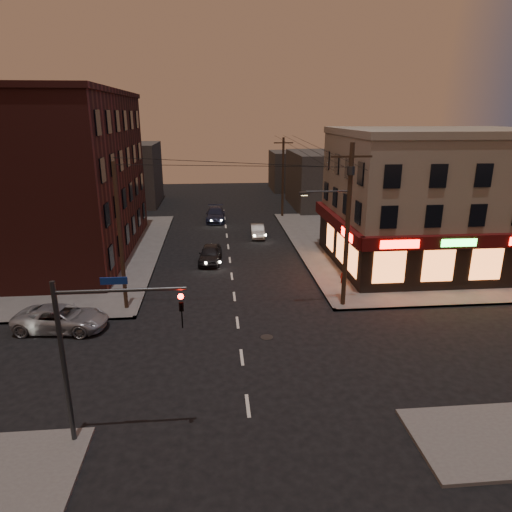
{
  "coord_description": "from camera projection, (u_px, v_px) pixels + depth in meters",
  "views": [
    {
      "loc": [
        -1.16,
        -20.33,
        11.72
      ],
      "look_at": [
        1.34,
        6.75,
        3.2
      ],
      "focal_mm": 32.0,
      "sensor_mm": 36.0,
      "label": 1
    }
  ],
  "objects": [
    {
      "name": "pizza_building",
      "position": [
        434.0,
        199.0,
        35.49
      ],
      "size": [
        15.85,
        12.85,
        10.5
      ],
      "color": "gray",
      "rests_on": "sidewalk_ne"
    },
    {
      "name": "ground",
      "position": [
        242.0,
        357.0,
        22.92
      ],
      "size": [
        120.0,
        120.0,
        0.0
      ],
      "primitive_type": "plane",
      "color": "black",
      "rests_on": "ground"
    },
    {
      "name": "sedan_mid",
      "position": [
        258.0,
        231.0,
        45.06
      ],
      "size": [
        1.42,
        3.76,
        1.22
      ],
      "primitive_type": "imported",
      "rotation": [
        0.0,
        0.0,
        -0.03
      ],
      "color": "slate",
      "rests_on": "ground"
    },
    {
      "name": "sidewalk_nw",
      "position": [
        20.0,
        254.0,
        39.37
      ],
      "size": [
        24.0,
        28.0,
        0.15
      ],
      "primitive_type": "cube",
      "color": "#514F4C",
      "rests_on": "ground"
    },
    {
      "name": "utility_pole_main",
      "position": [
        346.0,
        218.0,
        27.3
      ],
      "size": [
        4.2,
        0.44,
        10.0
      ],
      "color": "#382619",
      "rests_on": "sidewalk_ne"
    },
    {
      "name": "brick_apartment",
      "position": [
        52.0,
        178.0,
        37.71
      ],
      "size": [
        12.0,
        20.0,
        13.0
      ],
      "primitive_type": "cube",
      "color": "#471A16",
      "rests_on": "sidewalk_nw"
    },
    {
      "name": "sedan_near",
      "position": [
        210.0,
        254.0,
        37.32
      ],
      "size": [
        2.12,
        4.38,
        1.44
      ],
      "primitive_type": "imported",
      "rotation": [
        0.0,
        0.0,
        -0.1
      ],
      "color": "black",
      "rests_on": "ground"
    },
    {
      "name": "bg_building_ne_b",
      "position": [
        296.0,
        171.0,
        72.49
      ],
      "size": [
        8.0,
        8.0,
        6.0
      ],
      "primitive_type": "cube",
      "color": "#3F3D3A",
      "rests_on": "ground"
    },
    {
      "name": "utility_pole_west",
      "position": [
        120.0,
        238.0,
        27.11
      ],
      "size": [
        0.24,
        0.24,
        9.0
      ],
      "primitive_type": "cylinder",
      "color": "#382619",
      "rests_on": "sidewalk_nw"
    },
    {
      "name": "utility_pole_far",
      "position": [
        283.0,
        178.0,
        52.54
      ],
      "size": [
        0.26,
        0.26,
        9.0
      ],
      "primitive_type": "cylinder",
      "color": "#382619",
      "rests_on": "sidewalk_ne"
    },
    {
      "name": "bg_building_nw",
      "position": [
        124.0,
        174.0,
        60.49
      ],
      "size": [
        9.0,
        10.0,
        8.0
      ],
      "primitive_type": "cube",
      "color": "#3F3D3A",
      "rests_on": "ground"
    },
    {
      "name": "suv_cross",
      "position": [
        61.0,
        318.0,
        25.64
      ],
      "size": [
        5.36,
        3.0,
        1.42
      ],
      "primitive_type": "imported",
      "rotation": [
        0.0,
        0.0,
        1.44
      ],
      "color": "gray",
      "rests_on": "ground"
    },
    {
      "name": "traffic_signal",
      "position": [
        91.0,
        341.0,
        15.86
      ],
      "size": [
        4.49,
        0.32,
        6.47
      ],
      "color": "#333538",
      "rests_on": "ground"
    },
    {
      "name": "sidewalk_ne",
      "position": [
        421.0,
        244.0,
        42.54
      ],
      "size": [
        24.0,
        28.0,
        0.15
      ],
      "primitive_type": "cube",
      "color": "#514F4C",
      "rests_on": "ground"
    },
    {
      "name": "sedan_far",
      "position": [
        216.0,
        214.0,
        51.76
      ],
      "size": [
        2.22,
        5.24,
        1.51
      ],
      "primitive_type": "imported",
      "rotation": [
        0.0,
        0.0,
        -0.02
      ],
      "color": "#1C2239",
      "rests_on": "ground"
    },
    {
      "name": "fire_hydrant",
      "position": [
        343.0,
        277.0,
        32.45
      ],
      "size": [
        0.36,
        0.36,
        0.78
      ],
      "rotation": [
        0.0,
        0.0,
        0.42
      ],
      "color": "maroon",
      "rests_on": "sidewalk_ne"
    },
    {
      "name": "bg_building_ne_a",
      "position": [
        331.0,
        180.0,
        59.21
      ],
      "size": [
        10.0,
        12.0,
        7.0
      ],
      "primitive_type": "cube",
      "color": "#3F3D3A",
      "rests_on": "ground"
    }
  ]
}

